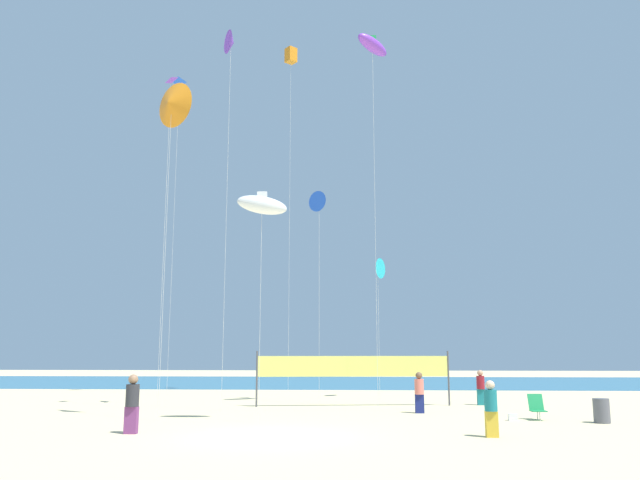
{
  "coord_description": "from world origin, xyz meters",
  "views": [
    {
      "loc": [
        2.46,
        -18.48,
        2.43
      ],
      "look_at": [
        0.9,
        11.04,
        7.62
      ],
      "focal_mm": 35.35,
      "sensor_mm": 36.0,
      "label": 1
    }
  ],
  "objects_px": {
    "kite_blue_delta": "(319,202)",
    "kite_white_inflatable": "(262,205)",
    "beachgoer_teal_shirt": "(491,407)",
    "kite_violet_diamond": "(170,89)",
    "kite_blue_diamond": "(179,88)",
    "volleyball_net": "(354,368)",
    "kite_cyan_delta": "(378,269)",
    "kite_orange_box": "(291,57)",
    "folding_beach_chair": "(537,406)",
    "beachgoer_charcoal_shirt": "(132,402)",
    "trash_barrel": "(602,411)",
    "kite_violet_delta": "(231,44)",
    "beachgoer_coral_shirt": "(419,391)",
    "beachgoer_maroon_shirt": "(481,386)",
    "kite_orange_delta": "(172,104)",
    "beach_handbag": "(513,417)",
    "kite_violet_inflatable": "(372,46)"
  },
  "relations": [
    {
      "from": "kite_blue_delta",
      "to": "kite_white_inflatable",
      "type": "height_order",
      "value": "kite_blue_delta"
    },
    {
      "from": "beachgoer_teal_shirt",
      "to": "kite_violet_diamond",
      "type": "distance_m",
      "value": 19.42
    },
    {
      "from": "kite_blue_diamond",
      "to": "volleyball_net",
      "type": "bearing_deg",
      "value": -29.21
    },
    {
      "from": "kite_cyan_delta",
      "to": "kite_blue_delta",
      "type": "bearing_deg",
      "value": -136.87
    },
    {
      "from": "beachgoer_teal_shirt",
      "to": "kite_violet_diamond",
      "type": "height_order",
      "value": "kite_violet_diamond"
    },
    {
      "from": "volleyball_net",
      "to": "kite_white_inflatable",
      "type": "xyz_separation_m",
      "value": [
        -3.22,
        -6.85,
        5.9
      ]
    },
    {
      "from": "volleyball_net",
      "to": "kite_orange_box",
      "type": "distance_m",
      "value": 20.03
    },
    {
      "from": "folding_beach_chair",
      "to": "kite_orange_box",
      "type": "height_order",
      "value": "kite_orange_box"
    },
    {
      "from": "kite_orange_box",
      "to": "kite_white_inflatable",
      "type": "xyz_separation_m",
      "value": [
        0.43,
        -13.86,
        -12.49
      ]
    },
    {
      "from": "kite_cyan_delta",
      "to": "kite_blue_diamond",
      "type": "relative_size",
      "value": 0.4
    },
    {
      "from": "beachgoer_charcoal_shirt",
      "to": "kite_white_inflatable",
      "type": "xyz_separation_m",
      "value": [
        3.37,
        2.86,
        6.63
      ]
    },
    {
      "from": "kite_blue_delta",
      "to": "trash_barrel",
      "type": "bearing_deg",
      "value": -38.99
    },
    {
      "from": "beachgoer_teal_shirt",
      "to": "kite_violet_delta",
      "type": "distance_m",
      "value": 19.12
    },
    {
      "from": "beachgoer_charcoal_shirt",
      "to": "kite_violet_delta",
      "type": "bearing_deg",
      "value": 105.06
    },
    {
      "from": "trash_barrel",
      "to": "kite_violet_delta",
      "type": "xyz_separation_m",
      "value": [
        -13.74,
        3.42,
        15.53
      ]
    },
    {
      "from": "beachgoer_coral_shirt",
      "to": "kite_violet_diamond",
      "type": "xyz_separation_m",
      "value": [
        -10.73,
        0.74,
        13.17
      ]
    },
    {
      "from": "beachgoer_maroon_shirt",
      "to": "kite_violet_delta",
      "type": "relative_size",
      "value": 0.09
    },
    {
      "from": "kite_orange_delta",
      "to": "kite_orange_box",
      "type": "bearing_deg",
      "value": 76.7
    },
    {
      "from": "beach_handbag",
      "to": "kite_violet_diamond",
      "type": "height_order",
      "value": "kite_violet_diamond"
    },
    {
      "from": "trash_barrel",
      "to": "kite_orange_box",
      "type": "xyz_separation_m",
      "value": [
        -12.04,
        13.16,
        19.63
      ]
    },
    {
      "from": "beachgoer_teal_shirt",
      "to": "kite_cyan_delta",
      "type": "xyz_separation_m",
      "value": [
        -2.57,
        14.71,
        5.88
      ]
    },
    {
      "from": "kite_cyan_delta",
      "to": "kite_violet_delta",
      "type": "xyz_separation_m",
      "value": [
        -6.69,
        -7.5,
        9.22
      ]
    },
    {
      "from": "volleyball_net",
      "to": "kite_orange_delta",
      "type": "bearing_deg",
      "value": -136.99
    },
    {
      "from": "kite_blue_delta",
      "to": "kite_violet_diamond",
      "type": "xyz_separation_m",
      "value": [
        -6.51,
        -4.28,
        4.28
      ]
    },
    {
      "from": "folding_beach_chair",
      "to": "kite_orange_box",
      "type": "relative_size",
      "value": 0.04
    },
    {
      "from": "kite_violet_delta",
      "to": "kite_blue_diamond",
      "type": "relative_size",
      "value": 0.91
    },
    {
      "from": "kite_violet_delta",
      "to": "kite_white_inflatable",
      "type": "distance_m",
      "value": 9.6
    },
    {
      "from": "folding_beach_chair",
      "to": "volleyball_net",
      "type": "xyz_separation_m",
      "value": [
        -6.5,
        5.23,
        1.18
      ]
    },
    {
      "from": "trash_barrel",
      "to": "beach_handbag",
      "type": "bearing_deg",
      "value": 167.77
    },
    {
      "from": "beachgoer_teal_shirt",
      "to": "beachgoer_charcoal_shirt",
      "type": "bearing_deg",
      "value": -82.63
    },
    {
      "from": "kite_violet_diamond",
      "to": "folding_beach_chair",
      "type": "bearing_deg",
      "value": -11.35
    },
    {
      "from": "kite_violet_diamond",
      "to": "kite_blue_delta",
      "type": "bearing_deg",
      "value": 33.31
    },
    {
      "from": "kite_violet_diamond",
      "to": "kite_orange_delta",
      "type": "xyz_separation_m",
      "value": [
        1.35,
        -4.07,
        -2.37
      ]
    },
    {
      "from": "kite_blue_delta",
      "to": "kite_cyan_delta",
      "type": "relative_size",
      "value": 1.41
    },
    {
      "from": "kite_blue_delta",
      "to": "kite_orange_delta",
      "type": "bearing_deg",
      "value": -121.74
    },
    {
      "from": "kite_violet_diamond",
      "to": "beachgoer_charcoal_shirt",
      "type": "bearing_deg",
      "value": -78.03
    },
    {
      "from": "folding_beach_chair",
      "to": "kite_orange_delta",
      "type": "relative_size",
      "value": 0.07
    },
    {
      "from": "beachgoer_teal_shirt",
      "to": "kite_blue_diamond",
      "type": "height_order",
      "value": "kite_blue_diamond"
    },
    {
      "from": "beachgoer_maroon_shirt",
      "to": "kite_cyan_delta",
      "type": "distance_m",
      "value": 8.35
    },
    {
      "from": "beachgoer_coral_shirt",
      "to": "kite_violet_inflatable",
      "type": "distance_m",
      "value": 15.94
    },
    {
      "from": "volleyball_net",
      "to": "kite_orange_delta",
      "type": "height_order",
      "value": "kite_orange_delta"
    },
    {
      "from": "beachgoer_coral_shirt",
      "to": "beach_handbag",
      "type": "relative_size",
      "value": 5.17
    },
    {
      "from": "kite_blue_delta",
      "to": "beachgoer_teal_shirt",
      "type": "bearing_deg",
      "value": -65.0
    },
    {
      "from": "kite_orange_box",
      "to": "kite_violet_diamond",
      "type": "height_order",
      "value": "kite_orange_box"
    },
    {
      "from": "beachgoer_charcoal_shirt",
      "to": "beachgoer_coral_shirt",
      "type": "bearing_deg",
      "value": 61.16
    },
    {
      "from": "trash_barrel",
      "to": "kite_violet_delta",
      "type": "bearing_deg",
      "value": 166.01
    },
    {
      "from": "beachgoer_maroon_shirt",
      "to": "kite_blue_diamond",
      "type": "bearing_deg",
      "value": -29.27
    },
    {
      "from": "folding_beach_chair",
      "to": "beachgoer_maroon_shirt",
      "type": "bearing_deg",
      "value": 127.73
    },
    {
      "from": "beachgoer_charcoal_shirt",
      "to": "beach_handbag",
      "type": "distance_m",
      "value": 12.87
    },
    {
      "from": "kite_violet_delta",
      "to": "kite_orange_box",
      "type": "distance_m",
      "value": 10.7
    }
  ]
}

